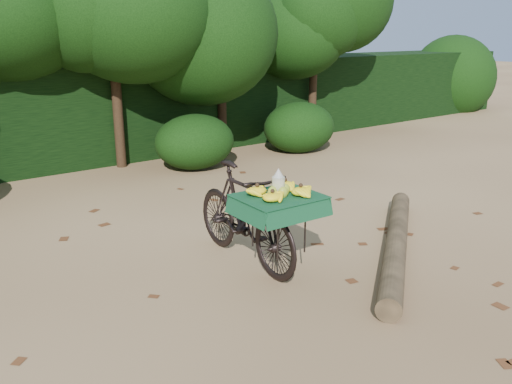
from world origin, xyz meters
TOP-DOWN VIEW (x-y plane):
  - ground at (0.00, 0.00)m, footprint 80.00×80.00m
  - vendor_bicycle at (-0.22, 0.40)m, footprint 0.80×1.84m
  - fallen_log at (1.31, -0.40)m, footprint 2.76×2.14m
  - hedge_backdrop at (0.00, 6.30)m, footprint 26.00×1.80m
  - tree_row at (-0.65, 5.50)m, footprint 14.50×2.00m
  - bush_clumps at (0.50, 4.30)m, footprint 8.80×1.70m
  - leaf_litter at (0.00, 0.65)m, footprint 7.00×7.30m

SIDE VIEW (x-z plane):
  - ground at x=0.00m, z-range 0.00..0.00m
  - leaf_litter at x=0.00m, z-range 0.00..0.01m
  - fallen_log at x=1.31m, z-range 0.00..0.24m
  - bush_clumps at x=0.50m, z-range 0.00..0.90m
  - vendor_bicycle at x=-0.22m, z-range 0.01..1.09m
  - hedge_backdrop at x=0.00m, z-range 0.00..1.80m
  - tree_row at x=-0.65m, z-range 0.00..4.00m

